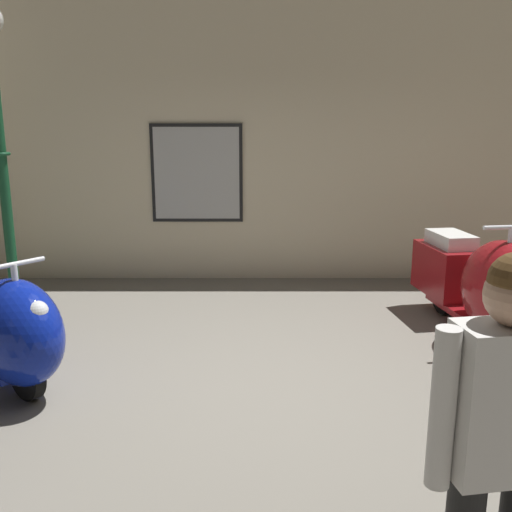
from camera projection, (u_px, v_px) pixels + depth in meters
name	position (u px, v px, depth m)	size (l,w,h in m)	color
ground_plane	(271.00, 396.00, 4.11)	(60.00, 60.00, 0.00)	slate
showroom_back_wall	(254.00, 136.00, 6.89)	(18.00, 0.63, 3.54)	beige
scooter_0	(0.00, 328.00, 4.17)	(1.58, 1.42, 1.01)	black
scooter_1	(483.00, 285.00, 5.09)	(0.77, 1.89, 1.12)	black
visitor_1	(500.00, 440.00, 1.92)	(0.52, 0.29, 1.55)	black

